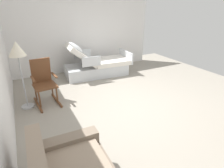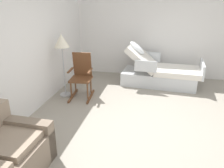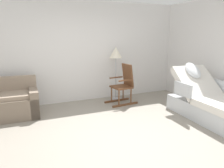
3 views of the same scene
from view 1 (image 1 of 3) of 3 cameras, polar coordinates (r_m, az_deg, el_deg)
name	(u,v)px [view 1 (image 1 of 3)]	position (r m, az deg, el deg)	size (l,w,h in m)	color
ground_plane	(130,106)	(4.34, 5.47, -6.59)	(7.46, 7.46, 0.00)	gray
side_wall	(83,30)	(6.58, -8.82, 15.91)	(0.10, 4.95, 2.70)	white
hospital_bed	(97,66)	(6.10, -4.71, 5.59)	(1.11, 2.12, 1.18)	silver
rocking_chair	(44,83)	(4.53, -20.09, 0.42)	(0.80, 0.54, 1.05)	brown
floor_lamp	(18,54)	(4.26, -26.88, 8.25)	(0.34, 0.34, 1.48)	#B2B5BA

